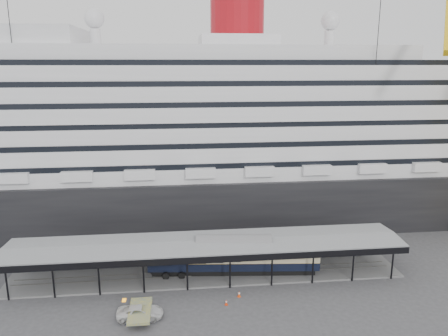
# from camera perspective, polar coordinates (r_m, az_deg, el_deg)

# --- Properties ---
(ground) EXTENTS (200.00, 200.00, 0.00)m
(ground) POSITION_cam_1_polar(r_m,az_deg,el_deg) (60.74, -1.91, -15.90)
(ground) COLOR #3C3C3F
(ground) RESTS_ON ground
(cruise_ship) EXTENTS (130.00, 30.00, 43.90)m
(cruise_ship) POSITION_cam_1_polar(r_m,az_deg,el_deg) (85.62, -3.67, 5.80)
(cruise_ship) COLOR black
(cruise_ship) RESTS_ON ground
(platform_canopy) EXTENTS (56.00, 9.18, 5.30)m
(platform_canopy) POSITION_cam_1_polar(r_m,az_deg,el_deg) (64.08, -2.29, -11.87)
(platform_canopy) COLOR slate
(platform_canopy) RESTS_ON ground
(port_truck) EXTENTS (5.55, 2.60, 1.54)m
(port_truck) POSITION_cam_1_polar(r_m,az_deg,el_deg) (55.98, -10.90, -18.02)
(port_truck) COLOR silver
(port_truck) RESTS_ON ground
(pullman_carriage) EXTENTS (24.63, 5.43, 24.00)m
(pullman_carriage) POSITION_cam_1_polar(r_m,az_deg,el_deg) (64.21, 1.27, -11.28)
(pullman_carriage) COLOR black
(pullman_carriage) RESTS_ON ground
(traffic_cone_left) EXTENTS (0.46, 0.46, 0.74)m
(traffic_cone_left) POSITION_cam_1_polar(r_m,az_deg,el_deg) (59.17, -10.04, -16.57)
(traffic_cone_left) COLOR #E1570C
(traffic_cone_left) RESTS_ON ground
(traffic_cone_mid) EXTENTS (0.57, 0.57, 0.84)m
(traffic_cone_mid) POSITION_cam_1_polar(r_m,az_deg,el_deg) (59.50, 1.99, -16.11)
(traffic_cone_mid) COLOR #EF460D
(traffic_cone_mid) RESTS_ON ground
(traffic_cone_right) EXTENTS (0.44, 0.44, 0.74)m
(traffic_cone_right) POSITION_cam_1_polar(r_m,az_deg,el_deg) (57.79, 0.30, -17.13)
(traffic_cone_right) COLOR red
(traffic_cone_right) RESTS_ON ground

